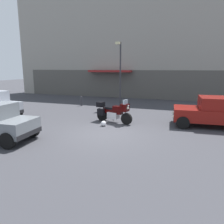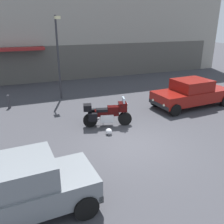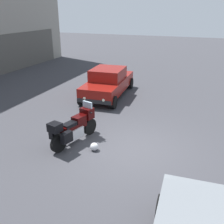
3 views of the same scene
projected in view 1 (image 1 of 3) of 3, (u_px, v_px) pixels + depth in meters
ground_plane at (105, 134)px, 10.04m from camera, size 80.00×80.00×0.00m
building_facade_rear at (153, 39)px, 21.27m from camera, size 30.38×3.40×11.69m
motorcycle at (113, 112)px, 11.98m from camera, size 2.22×1.04×1.36m
helmet at (104, 123)px, 11.32m from camera, size 0.28×0.28×0.28m
car_sedan_far at (219, 112)px, 11.00m from camera, size 4.67×2.19×1.56m
streetlamp_curbside at (120, 68)px, 16.47m from camera, size 0.28×0.94×4.93m
bollard_curbside at (81, 101)px, 17.40m from camera, size 0.16×0.16×0.78m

